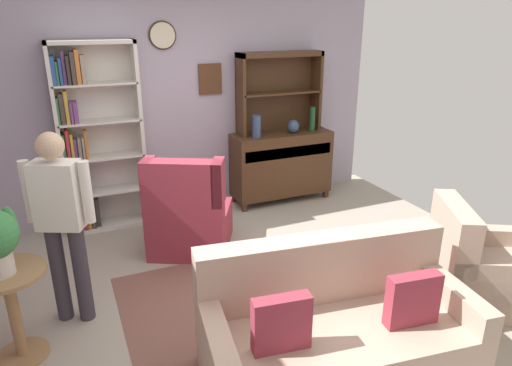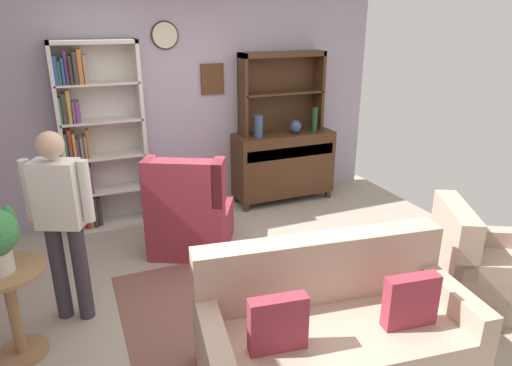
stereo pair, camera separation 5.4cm
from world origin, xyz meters
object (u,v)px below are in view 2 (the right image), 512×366
Objects in this scene: wingback_chair at (190,216)px; couch_floral at (333,332)px; vase_tall at (259,126)px; person_reading at (61,215)px; bookshelf at (95,140)px; bottle_wine at (315,119)px; vase_round at (296,127)px; armchair_floral at (479,272)px; plant_stand at (12,304)px; sideboard at (283,163)px; sideboard_hutch at (281,81)px.

couch_floral is at bearing -78.28° from wingback_chair.
vase_tall is 2.77m from person_reading.
vase_tall is at bearing -4.93° from bookshelf.
bottle_wine is 3.33m from couch_floral.
bookshelf is 1.97× the size of wingback_chair.
bottle_wine reaches higher than vase_round.
armchair_floral is at bearing -45.38° from bookshelf.
plant_stand is at bearing -144.90° from vase_tall.
vase_round is 0.09× the size of couch_floral.
wingback_chair is (-1.64, -0.83, -0.62)m from vase_round.
vase_round is at bearing -27.17° from sideboard.
vase_round is at bearing 67.47° from couch_floral.
armchair_floral is (0.38, -2.68, -0.72)m from vase_round.
vase_tall is 0.26× the size of wingback_chair.
vase_round reaches higher than sideboard.
vase_tall is 0.78m from bottle_wine.
sideboard_hutch is 3.99× the size of vase_tall.
vase_round is 0.27m from bottle_wine.
sideboard_hutch is 0.65m from bottle_wine.
armchair_floral is at bearing -19.29° from person_reading.
bottle_wine is at bearing 28.46° from plant_stand.
bookshelf is 4.05m from armchair_floral.
bookshelf is 2.42m from vase_round.
bottle_wine is 0.45× the size of plant_stand.
sideboard_hutch is (0.00, 0.11, 1.05)m from sideboard.
plant_stand is at bearing -149.33° from vase_round.
armchair_floral is 0.67× the size of person_reading.
vase_tall is at bearing 36.16° from wingback_chair.
wingback_chair is at bearing -146.28° from sideboard_hutch.
vase_tall is at bearing -154.11° from sideboard_hutch.
sideboard is at bearing 70.11° from couch_floral.
couch_floral is (1.21, -3.06, -0.73)m from bookshelf.
wingback_chair is (-2.02, 1.85, 0.09)m from armchair_floral.
bottle_wine is at bearing -12.89° from sideboard.
person_reading is (-2.81, -1.57, -0.10)m from vase_round.
person_reading is at bearing 140.17° from couch_floral.
couch_floral is (-1.21, -2.91, -0.69)m from vase_round.
person_reading is at bearing -147.95° from wingback_chair.
couch_floral is at bearing -39.83° from person_reading.
sideboard is 1.76m from wingback_chair.
person_reading is (-1.61, 1.34, 0.59)m from couch_floral.
wingback_chair reaches higher than armchair_floral.
sideboard_hutch is 0.60m from vase_round.
couch_floral is (-0.69, -2.89, -0.75)m from vase_tall.
armchair_floral is 3.67m from plant_stand.
bookshelf is at bearing 134.62° from armchair_floral.
bottle_wine is 3.44m from person_reading.
sideboard_hutch is 0.71× the size of person_reading.
bottle_wine is 2.18m from wingback_chair.
person_reading reaches higher than couch_floral.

